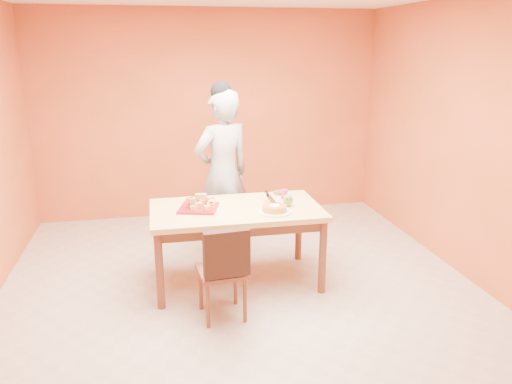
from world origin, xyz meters
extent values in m
plane|color=#B9AF9E|center=(0.00, 0.00, 0.00)|extent=(5.00, 5.00, 0.00)
plane|color=#DE5C33|center=(0.00, 2.50, 1.35)|extent=(4.50, 0.00, 4.50)
plane|color=#DE5C33|center=(2.25, 0.00, 1.35)|extent=(0.00, 5.00, 5.00)
cube|color=tan|center=(-0.01, 0.34, 0.73)|extent=(1.60, 0.90, 0.05)
cube|color=brown|center=(-0.01, 0.34, 0.66)|extent=(1.48, 0.78, 0.10)
cylinder|color=brown|center=(-0.75, -0.05, 0.35)|extent=(0.07, 0.07, 0.71)
cylinder|color=brown|center=(-0.75, 0.73, 0.35)|extent=(0.07, 0.07, 0.71)
cylinder|color=brown|center=(0.73, -0.05, 0.35)|extent=(0.07, 0.07, 0.71)
cylinder|color=brown|center=(0.73, 0.73, 0.35)|extent=(0.07, 0.07, 0.71)
imported|color=#97979A|center=(-0.03, 1.09, 0.90)|extent=(0.77, 0.65, 1.80)
cube|color=maroon|center=(-0.36, 0.37, 0.77)|extent=(0.43, 0.43, 0.02)
cylinder|color=maroon|center=(-0.35, 0.64, 0.77)|extent=(0.27, 0.27, 0.01)
cylinder|color=silver|center=(0.31, 0.14, 0.77)|extent=(0.41, 0.41, 0.01)
cylinder|color=gold|center=(0.31, 0.14, 0.80)|extent=(0.28, 0.28, 0.05)
cube|color=silver|center=(0.32, 0.32, 0.83)|extent=(0.05, 0.25, 0.01)
ellipsoid|color=olive|center=(0.48, 0.28, 0.82)|extent=(0.10, 0.08, 0.12)
cylinder|color=#B51B65|center=(0.51, 0.53, 0.81)|extent=(0.07, 0.07, 0.09)
cylinder|color=#341F0E|center=(0.49, 0.69, 0.78)|extent=(0.14, 0.14, 0.03)
camera|label=1|loc=(-0.73, -4.08, 2.23)|focal=35.00mm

